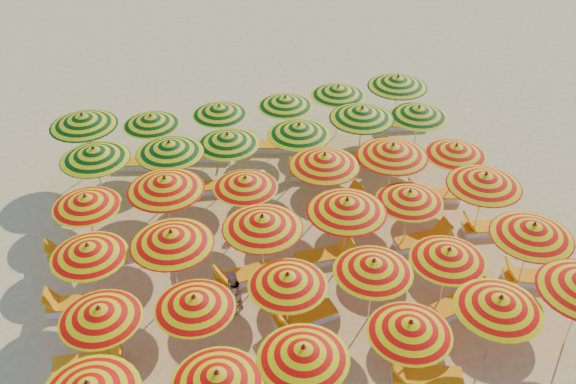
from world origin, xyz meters
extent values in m
plane|color=#E9C467|center=(0.00, 0.00, 0.00)|extent=(120.00, 120.00, 0.00)
sphere|color=black|center=(-5.82, -5.56, 2.22)|extent=(0.07, 0.07, 0.07)
cone|color=#DF6200|center=(-3.23, -5.89, 1.89)|extent=(2.34, 2.34, 0.39)
sphere|color=black|center=(-3.23, -5.89, 2.11)|extent=(0.07, 0.07, 0.07)
cylinder|color=silver|center=(-1.31, -5.74, 1.03)|extent=(0.04, 0.04, 2.06)
cone|color=#DF6200|center=(-1.31, -5.74, 1.92)|extent=(2.72, 2.72, 0.39)
sphere|color=black|center=(-1.31, -5.74, 2.15)|extent=(0.07, 0.07, 0.07)
cylinder|color=silver|center=(1.26, -5.61, 1.00)|extent=(0.04, 0.04, 1.99)
cone|color=#DF6200|center=(1.26, -5.61, 1.86)|extent=(2.28, 2.28, 0.38)
sphere|color=black|center=(1.26, -5.61, 2.08)|extent=(0.07, 0.07, 0.07)
cylinder|color=silver|center=(3.54, -5.54, 1.06)|extent=(0.04, 0.04, 2.11)
cone|color=#DF6200|center=(3.54, -5.54, 1.97)|extent=(2.42, 2.42, 0.40)
sphere|color=black|center=(3.54, -5.54, 2.21)|extent=(0.07, 0.07, 0.07)
cylinder|color=silver|center=(5.75, -5.65, 1.15)|extent=(0.04, 0.04, 2.29)
cylinder|color=silver|center=(-5.57, -3.34, 0.99)|extent=(0.04, 0.04, 1.98)
cone|color=#DF6200|center=(-5.57, -3.34, 1.85)|extent=(2.06, 2.06, 0.38)
sphere|color=black|center=(-5.57, -3.34, 2.06)|extent=(0.07, 0.07, 0.07)
cylinder|color=silver|center=(-3.38, -3.55, 0.99)|extent=(0.04, 0.04, 1.98)
cone|color=#DF6200|center=(-3.38, -3.55, 1.85)|extent=(2.19, 2.19, 0.38)
sphere|color=black|center=(-3.38, -3.55, 2.07)|extent=(0.07, 0.07, 0.07)
cylinder|color=silver|center=(-1.05, -3.42, 1.01)|extent=(0.04, 0.04, 2.02)
cone|color=#DF6200|center=(-1.05, -3.42, 1.88)|extent=(2.33, 2.33, 0.38)
sphere|color=black|center=(-1.05, -3.42, 2.11)|extent=(0.07, 0.07, 0.07)
cylinder|color=silver|center=(1.16, -3.54, 1.03)|extent=(0.04, 0.04, 2.05)
cone|color=#DF6200|center=(1.16, -3.54, 1.92)|extent=(2.19, 2.19, 0.39)
sphere|color=black|center=(1.16, -3.54, 2.14)|extent=(0.07, 0.07, 0.07)
cylinder|color=silver|center=(3.22, -3.58, 1.01)|extent=(0.04, 0.04, 2.01)
cone|color=#DF6200|center=(3.22, -3.58, 1.88)|extent=(2.49, 2.49, 0.38)
sphere|color=black|center=(3.22, -3.58, 2.10)|extent=(0.07, 0.07, 0.07)
cylinder|color=silver|center=(5.68, -3.48, 1.12)|extent=(0.04, 0.04, 2.24)
cone|color=#DF6200|center=(5.68, -3.48, 2.09)|extent=(2.93, 2.93, 0.43)
sphere|color=black|center=(5.68, -3.48, 2.33)|extent=(0.07, 0.07, 0.07)
cylinder|color=silver|center=(-5.79, -1.05, 1.02)|extent=(0.04, 0.04, 2.03)
cone|color=#DF6200|center=(-5.79, -1.05, 1.90)|extent=(2.69, 2.69, 0.39)
sphere|color=black|center=(-5.79, -1.05, 2.12)|extent=(0.07, 0.07, 0.07)
cylinder|color=silver|center=(-3.64, -1.32, 1.12)|extent=(0.04, 0.04, 2.23)
cone|color=#DF6200|center=(-3.64, -1.32, 2.08)|extent=(2.26, 2.26, 0.43)
sphere|color=black|center=(-3.64, -1.32, 2.33)|extent=(0.07, 0.07, 0.07)
cylinder|color=silver|center=(-1.19, -1.29, 1.12)|extent=(0.04, 0.04, 2.23)
cone|color=#DF6200|center=(-1.19, -1.29, 2.08)|extent=(2.50, 2.50, 0.42)
sphere|color=black|center=(-1.19, -1.29, 2.33)|extent=(0.07, 0.07, 0.07)
cylinder|color=silver|center=(1.24, -1.23, 1.14)|extent=(0.04, 0.04, 2.28)
cone|color=#DF6200|center=(1.24, -1.23, 2.13)|extent=(2.36, 2.36, 0.43)
sphere|color=black|center=(1.24, -1.23, 2.38)|extent=(0.08, 0.08, 0.08)
cylinder|color=silver|center=(3.28, -0.95, 1.00)|extent=(0.04, 0.04, 2.00)
cone|color=#DF6200|center=(3.28, -0.95, 1.87)|extent=(2.20, 2.20, 0.38)
sphere|color=black|center=(3.28, -0.95, 2.08)|extent=(0.07, 0.07, 0.07)
cylinder|color=silver|center=(5.61, -1.05, 1.12)|extent=(0.04, 0.04, 2.25)
cone|color=#DF6200|center=(5.61, -1.05, 2.10)|extent=(2.59, 2.59, 0.43)
sphere|color=black|center=(5.61, -1.05, 2.34)|extent=(0.07, 0.07, 0.07)
cylinder|color=silver|center=(-5.83, 1.21, 1.00)|extent=(0.04, 0.04, 2.00)
cone|color=#DF6200|center=(-5.83, 1.21, 1.87)|extent=(2.26, 2.26, 0.38)
sphere|color=black|center=(-5.83, 1.21, 2.09)|extent=(0.07, 0.07, 0.07)
cylinder|color=silver|center=(-3.54, 1.11, 1.15)|extent=(0.04, 0.04, 2.29)
cone|color=#DF6200|center=(-3.54, 1.11, 2.14)|extent=(2.89, 2.89, 0.44)
sphere|color=black|center=(-3.54, 1.11, 2.39)|extent=(0.08, 0.08, 0.08)
cylinder|color=silver|center=(-1.19, 0.99, 0.99)|extent=(0.04, 0.04, 1.97)
cone|color=#DF6200|center=(-1.19, 0.99, 1.84)|extent=(2.44, 2.44, 0.38)
sphere|color=black|center=(-1.19, 0.99, 2.06)|extent=(0.07, 0.07, 0.07)
cylinder|color=silver|center=(1.36, 1.19, 1.12)|extent=(0.04, 0.04, 2.24)
cone|color=#DF6200|center=(1.36, 1.19, 2.09)|extent=(2.36, 2.36, 0.43)
sphere|color=black|center=(1.36, 1.19, 2.33)|extent=(0.07, 0.07, 0.07)
cylinder|color=silver|center=(3.56, 1.09, 1.15)|extent=(0.04, 0.04, 2.29)
cone|color=#DF6200|center=(3.56, 1.09, 2.14)|extent=(2.39, 2.39, 0.44)
sphere|color=black|center=(3.56, 1.09, 2.39)|extent=(0.08, 0.08, 0.08)
cylinder|color=silver|center=(5.74, 1.00, 1.00)|extent=(0.04, 0.04, 2.00)
cone|color=#DF6200|center=(5.74, 1.00, 1.87)|extent=(2.11, 2.11, 0.38)
sphere|color=black|center=(5.74, 1.00, 2.09)|extent=(0.07, 0.07, 0.07)
cylinder|color=silver|center=(-5.52, 3.43, 1.11)|extent=(0.04, 0.04, 2.21)
cone|color=#717504|center=(-5.52, 3.43, 2.06)|extent=(2.57, 2.57, 0.42)
sphere|color=black|center=(-5.52, 3.43, 2.31)|extent=(0.07, 0.07, 0.07)
cylinder|color=silver|center=(-3.20, 3.20, 1.10)|extent=(0.04, 0.04, 2.20)
cone|color=#717504|center=(-3.20, 3.20, 2.05)|extent=(2.34, 2.34, 0.42)
sphere|color=black|center=(-3.20, 3.20, 2.29)|extent=(0.07, 0.07, 0.07)
cylinder|color=silver|center=(-1.29, 3.40, 1.05)|extent=(0.04, 0.04, 2.10)
cone|color=#717504|center=(-1.29, 3.40, 1.96)|extent=(2.29, 2.29, 0.40)
sphere|color=black|center=(-1.29, 3.40, 2.19)|extent=(0.07, 0.07, 0.07)
cylinder|color=silver|center=(1.12, 3.28, 1.08)|extent=(0.04, 0.04, 2.17)
cone|color=#717504|center=(1.12, 3.28, 2.02)|extent=(2.66, 2.66, 0.41)
sphere|color=black|center=(1.12, 3.28, 2.26)|extent=(0.07, 0.07, 0.07)
cylinder|color=silver|center=(3.47, 3.63, 1.14)|extent=(0.04, 0.04, 2.27)
cone|color=#717504|center=(3.47, 3.63, 2.12)|extent=(2.71, 2.71, 0.43)
sphere|color=black|center=(3.47, 3.63, 2.37)|extent=(0.08, 0.08, 0.08)
cylinder|color=silver|center=(5.53, 3.47, 1.06)|extent=(0.04, 0.04, 2.11)
cone|color=#717504|center=(5.53, 3.47, 1.97)|extent=(2.80, 2.80, 0.40)
sphere|color=black|center=(5.53, 3.47, 2.21)|extent=(0.07, 0.07, 0.07)
cylinder|color=silver|center=(-5.85, 5.56, 1.15)|extent=(0.04, 0.04, 2.29)
cone|color=#717504|center=(-5.85, 5.56, 2.14)|extent=(2.70, 2.70, 0.44)
sphere|color=black|center=(-5.85, 5.56, 2.39)|extent=(0.08, 0.08, 0.08)
cylinder|color=silver|center=(-3.60, 5.50, 0.99)|extent=(0.04, 0.04, 1.98)
cone|color=#717504|center=(-3.60, 5.50, 1.85)|extent=(2.62, 2.62, 0.38)
sphere|color=black|center=(-3.60, 5.50, 2.07)|extent=(0.07, 0.07, 0.07)
cylinder|color=silver|center=(-1.17, 5.62, 0.99)|extent=(0.04, 0.04, 1.97)
cone|color=#717504|center=(-1.17, 5.62, 1.84)|extent=(2.43, 2.43, 0.38)
sphere|color=black|center=(-1.17, 5.62, 2.06)|extent=(0.07, 0.07, 0.07)
cylinder|color=silver|center=(1.24, 5.57, 1.01)|extent=(0.04, 0.04, 2.02)
cone|color=#717504|center=(1.24, 5.57, 1.88)|extent=(2.19, 2.19, 0.38)
sphere|color=black|center=(1.24, 5.57, 2.10)|extent=(0.07, 0.07, 0.07)
cylinder|color=silver|center=(3.34, 5.80, 1.03)|extent=(0.04, 0.04, 2.06)
cone|color=#717504|center=(3.34, 5.80, 1.92)|extent=(2.41, 2.41, 0.39)
sphere|color=black|center=(3.34, 5.80, 2.15)|extent=(0.07, 0.07, 0.07)
cylinder|color=silver|center=(5.62, 5.59, 1.14)|extent=(0.04, 0.04, 2.27)
cone|color=#717504|center=(5.62, 5.59, 2.12)|extent=(2.62, 2.62, 0.43)
sphere|color=black|center=(5.62, 5.59, 2.37)|extent=(0.08, 0.08, 0.08)
cube|color=white|center=(1.81, -5.82, 0.10)|extent=(1.80, 1.08, 0.20)
cube|color=orange|center=(1.81, -5.82, 0.23)|extent=(1.80, 1.08, 0.06)
cube|color=orange|center=(1.15, -5.60, 0.45)|extent=(0.53, 0.66, 0.48)
cube|color=white|center=(-6.12, -3.30, 0.10)|extent=(1.74, 0.72, 0.20)
cube|color=orange|center=(-6.12, -3.30, 0.23)|extent=(1.74, 0.72, 0.06)
cube|color=orange|center=(-5.42, -3.36, 0.45)|extent=(0.41, 0.61, 0.48)
cube|color=white|center=(-0.50, -3.18, 0.10)|extent=(1.77, 0.84, 0.20)
cube|color=orange|center=(-0.50, -3.18, 0.23)|extent=(1.77, 0.84, 0.06)
cube|color=orange|center=(-1.19, -3.29, 0.45)|extent=(0.45, 0.63, 0.48)
cube|color=white|center=(3.77, -3.77, 0.10)|extent=(1.79, 1.01, 0.20)
cube|color=orange|center=(3.77, -3.77, 0.23)|extent=(1.79, 1.01, 0.06)
cube|color=orange|center=(4.44, -3.58, 0.45)|extent=(0.50, 0.66, 0.48)
cube|color=white|center=(6.23, -3.43, 0.10)|extent=(1.80, 1.12, 0.20)
cube|color=orange|center=(6.23, -3.43, 0.23)|extent=(1.80, 1.12, 0.06)
cube|color=orange|center=(5.58, -3.19, 0.45)|extent=(0.54, 0.67, 0.48)
cube|color=white|center=(-6.34, -1.16, 0.10)|extent=(1.76, 0.81, 0.20)
cube|color=orange|center=(-6.34, -1.16, 0.23)|extent=(1.76, 0.81, 0.06)
cube|color=orange|center=(-7.03, -1.07, 0.45)|extent=(0.44, 0.62, 0.48)
cube|color=white|center=(-1.74, -1.22, 0.10)|extent=(1.76, 0.81, 0.20)
cube|color=orange|center=(-1.74, -1.22, 0.23)|extent=(1.76, 0.81, 0.06)
cube|color=orange|center=(-2.44, -1.32, 0.45)|extent=(0.44, 0.62, 0.48)
cube|color=white|center=(0.69, -1.00, 0.10)|extent=(1.71, 0.61, 0.20)
cube|color=orange|center=(0.69, -1.00, 0.23)|extent=(1.71, 0.61, 0.06)
cube|color=orange|center=(1.39, -1.02, 0.45)|extent=(0.38, 0.59, 0.48)
cube|color=white|center=(3.83, -1.07, 0.10)|extent=(1.74, 0.69, 0.20)
cube|color=orange|center=(3.83, -1.07, 0.23)|extent=(1.74, 0.69, 0.06)
cube|color=orange|center=(4.53, -1.03, 0.45)|extent=(0.40, 0.60, 0.48)
cube|color=white|center=(6.16, -1.07, 0.10)|extent=(1.77, 0.86, 0.20)
cube|color=orange|center=(6.16, -1.07, 0.23)|extent=(1.77, 0.86, 0.06)
cube|color=orange|center=(5.47, -0.96, 0.45)|extent=(0.46, 0.63, 0.48)
cube|color=white|center=(-6.38, 1.08, 0.10)|extent=(1.70, 0.59, 0.20)
cube|color=orange|center=(-6.38, 1.08, 0.23)|extent=(1.70, 0.59, 0.06)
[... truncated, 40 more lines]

